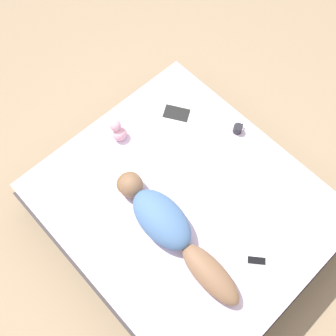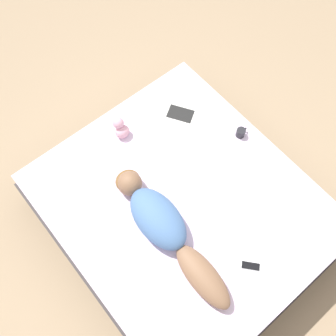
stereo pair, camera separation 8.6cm
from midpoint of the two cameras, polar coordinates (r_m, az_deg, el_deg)
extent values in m
plane|color=#9E8466|center=(3.62, 1.41, -7.98)|extent=(12.00, 12.00, 0.00)
cube|color=#383333|center=(3.44, 1.48, -7.01)|extent=(1.91, 2.17, 0.38)
cube|color=silver|center=(3.17, 1.60, -5.37)|extent=(1.85, 2.11, 0.18)
ellipsoid|color=brown|center=(2.86, 5.25, -15.07)|extent=(0.23, 0.55, 0.16)
ellipsoid|color=#476B9E|center=(2.92, -1.77, -7.42)|extent=(0.34, 0.57, 0.22)
ellipsoid|color=brown|center=(3.05, -6.49, -2.22)|extent=(0.20, 0.19, 0.11)
sphere|color=brown|center=(3.05, -6.20, -2.57)|extent=(0.19, 0.19, 0.19)
cube|color=white|center=(3.35, -0.42, 4.93)|extent=(0.35, 0.38, 0.01)
cube|color=white|center=(3.46, 0.52, 7.89)|extent=(0.35, 0.38, 0.01)
cube|color=black|center=(3.46, 0.52, 7.94)|extent=(0.24, 0.26, 0.00)
cylinder|color=#232328|center=(3.38, 9.36, 5.60)|extent=(0.08, 0.08, 0.08)
cylinder|color=black|center=(3.35, 9.44, 5.90)|extent=(0.06, 0.06, 0.00)
torus|color=#232328|center=(3.40, 9.84, 6.02)|extent=(0.05, 0.01, 0.05)
cube|color=silver|center=(3.01, 11.91, -13.05)|extent=(0.15, 0.16, 0.01)
cube|color=black|center=(3.00, 11.93, -13.03)|extent=(0.13, 0.13, 0.00)
ellipsoid|color=#DB9EB2|center=(3.32, -7.75, 4.88)|extent=(0.12, 0.11, 0.11)
sphere|color=#DB9EB2|center=(3.27, -8.41, 6.08)|extent=(0.10, 0.10, 0.10)
camera|label=1|loc=(0.04, -90.78, -1.61)|focal=42.00mm
camera|label=2|loc=(0.04, 89.22, 1.61)|focal=42.00mm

